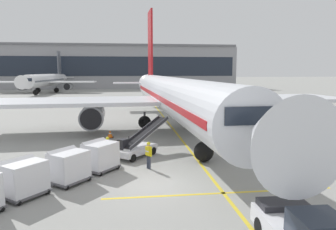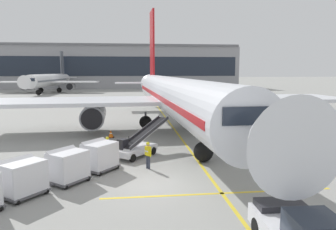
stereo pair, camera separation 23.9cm
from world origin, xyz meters
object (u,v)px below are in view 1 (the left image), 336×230
ground_crew_by_carts (108,147)px  safety_cone_engine_keepout (110,134)px  belt_loader (137,145)px  baggage_cart_lead (100,155)px  baggage_cart_second (68,165)px  ground_crew_by_loader (149,153)px  distant_airplane (46,81)px  baggage_cart_third (23,177)px  parked_airplane (172,96)px

ground_crew_by_carts → safety_cone_engine_keepout: ground_crew_by_carts is taller
belt_loader → baggage_cart_lead: bearing=-126.6°
belt_loader → ground_crew_by_carts: belt_loader is taller
baggage_cart_second → ground_crew_by_loader: size_ratio=1.51×
ground_crew_by_carts → safety_cone_engine_keepout: 7.98m
ground_crew_by_loader → safety_cone_engine_keepout: 10.31m
baggage_cart_second → distant_airplane: bearing=104.5°
baggage_cart_third → baggage_cart_second: bearing=43.4°
belt_loader → safety_cone_engine_keepout: belt_loader is taller
ground_crew_by_carts → distant_airplane: size_ratio=0.05×
parked_airplane → belt_loader: (-3.95, -10.14, -2.81)m
belt_loader → distant_airplane: distant_airplane is taller
ground_crew_by_loader → ground_crew_by_carts: size_ratio=1.00×
belt_loader → baggage_cart_second: (-3.97, -5.24, 0.19)m
baggage_cart_third → ground_crew_by_carts: 6.81m
baggage_cart_second → ground_crew_by_carts: 4.38m
baggage_cart_second → ground_crew_by_loader: 5.02m
safety_cone_engine_keepout → distant_airplane: (-21.22, 64.07, 3.13)m
baggage_cart_lead → safety_cone_engine_keepout: baggage_cart_lead is taller
baggage_cart_second → baggage_cart_third: same height
ground_crew_by_carts → distant_airplane: bearing=106.6°
baggage_cart_lead → ground_crew_by_loader: bearing=0.9°
belt_loader → safety_cone_engine_keepout: (-2.34, 6.65, -0.46)m
baggage_cart_lead → distant_airplane: bearing=105.9°
baggage_cart_second → baggage_cart_lead: bearing=52.1°
belt_loader → distant_airplane: size_ratio=0.14×
baggage_cart_second → ground_crew_by_carts: baggage_cart_second is taller
baggage_cart_second → belt_loader: bearing=52.9°
safety_cone_engine_keepout → distant_airplane: bearing=108.3°
parked_airplane → baggage_cart_third: (-9.76, -17.12, -2.61)m
parked_airplane → baggage_cart_lead: 15.06m
baggage_cart_third → belt_loader: bearing=50.2°
baggage_cart_third → safety_cone_engine_keepout: bearing=75.7°
baggage_cart_second → ground_crew_by_loader: bearing=23.9°
belt_loader → safety_cone_engine_keepout: size_ratio=7.04×
belt_loader → ground_crew_by_loader: belt_loader is taller
baggage_cart_third → ground_crew_by_loader: 7.45m
parked_airplane → baggage_cart_second: (-7.92, -15.38, -2.61)m
baggage_cart_third → ground_crew_by_carts: baggage_cart_third is taller
belt_loader → baggage_cart_third: size_ratio=1.90×
baggage_cart_third → ground_crew_by_carts: (3.76, 5.68, -0.00)m
belt_loader → distant_airplane: (-23.56, 70.72, 2.67)m
parked_airplane → distant_airplane: (-27.51, 60.59, -0.13)m
baggage_cart_third → distant_airplane: size_ratio=0.07×
baggage_cart_third → baggage_cart_lead: bearing=47.7°
baggage_cart_lead → baggage_cart_second: bearing=-127.9°
distant_airplane → baggage_cart_second: bearing=-75.5°
parked_airplane → distant_airplane: size_ratio=1.30×
ground_crew_by_carts → ground_crew_by_loader: bearing=-35.5°
baggage_cart_third → ground_crew_by_carts: bearing=56.5°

